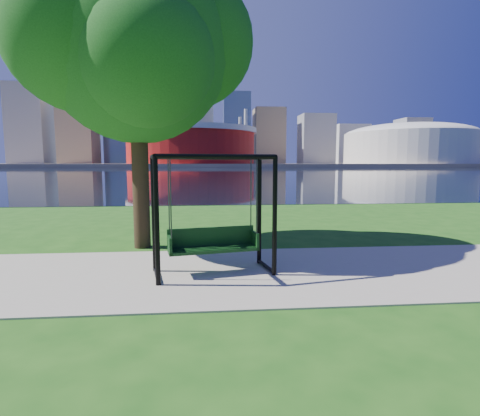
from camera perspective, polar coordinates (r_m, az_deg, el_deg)
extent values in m
plane|color=#1E5114|center=(8.29, 0.10, -8.91)|extent=(900.00, 900.00, 0.00)
cube|color=#9E937F|center=(7.80, 0.44, -9.80)|extent=(120.00, 4.00, 0.03)
cube|color=black|center=(109.97, -4.80, 5.64)|extent=(900.00, 180.00, 0.02)
cube|color=#937F60|center=(313.94, -5.06, 6.57)|extent=(900.00, 228.00, 2.00)
cylinder|color=maroon|center=(243.36, -7.44, 9.30)|extent=(80.00, 80.00, 22.00)
cylinder|color=silver|center=(243.96, -7.47, 11.53)|extent=(83.00, 83.00, 3.00)
cylinder|color=silver|center=(263.48, 0.00, 10.25)|extent=(2.00, 2.00, 32.00)
cylinder|color=silver|center=(265.78, -14.51, 10.01)|extent=(2.00, 2.00, 32.00)
cylinder|color=silver|center=(228.42, -16.07, 10.52)|extent=(2.00, 2.00, 32.00)
cylinder|color=silver|center=(225.74, 0.88, 10.83)|extent=(2.00, 2.00, 32.00)
cylinder|color=beige|center=(278.46, 24.28, 8.24)|extent=(84.00, 84.00, 20.00)
ellipsoid|color=beige|center=(278.92, 24.37, 10.08)|extent=(84.00, 84.00, 15.12)
cube|color=gray|center=(348.47, -29.29, 11.03)|extent=(28.00, 28.00, 62.00)
cube|color=#998466|center=(326.49, -23.55, 13.97)|extent=(26.00, 26.00, 88.00)
cube|color=slate|center=(343.34, -17.31, 14.43)|extent=(30.00, 24.00, 95.00)
cube|color=gray|center=(317.42, -12.57, 13.13)|extent=(24.00, 24.00, 72.00)
cube|color=silver|center=(345.36, -6.85, 13.39)|extent=(32.00, 28.00, 80.00)
cube|color=slate|center=(320.27, -0.54, 11.98)|extent=(22.00, 22.00, 58.00)
cube|color=#998466|center=(338.41, 4.41, 10.83)|extent=(26.00, 26.00, 48.00)
cube|color=gray|center=(337.47, 11.51, 10.22)|extent=(28.00, 24.00, 42.00)
cube|color=silver|center=(373.90, 16.35, 9.27)|extent=(30.00, 26.00, 36.00)
cube|color=gray|center=(377.40, 24.67, 9.21)|extent=(24.00, 24.00, 40.00)
cube|color=#998466|center=(410.87, 28.49, 8.21)|extent=(26.00, 26.00, 32.00)
sphere|color=#998466|center=(336.17, -23.96, 22.01)|extent=(10.00, 10.00, 10.00)
cylinder|color=black|center=(6.89, -12.58, -2.20)|extent=(0.11, 0.11, 2.37)
cylinder|color=black|center=(7.38, 5.31, -1.47)|extent=(0.11, 0.11, 2.37)
cylinder|color=black|center=(7.81, -12.99, -1.16)|extent=(0.11, 0.11, 2.37)
cylinder|color=black|center=(8.24, 2.97, -0.58)|extent=(0.11, 0.11, 2.37)
cylinder|color=black|center=(6.97, -3.39, 7.85)|extent=(2.25, 0.52, 0.09)
cylinder|color=black|center=(7.88, -4.88, 7.71)|extent=(2.25, 0.52, 0.09)
cylinder|color=black|center=(7.27, -13.05, 7.64)|extent=(0.27, 0.93, 0.09)
cylinder|color=black|center=(7.59, -12.58, -9.92)|extent=(0.25, 0.93, 0.07)
cylinder|color=black|center=(7.73, 4.15, 7.74)|extent=(0.27, 0.93, 0.09)
cylinder|color=black|center=(8.03, 4.01, -8.83)|extent=(0.25, 0.93, 0.07)
cube|color=black|center=(7.62, -4.06, -6.33)|extent=(1.86, 0.80, 0.06)
cube|color=black|center=(7.76, -4.38, -4.37)|extent=(1.78, 0.39, 0.39)
cube|color=black|center=(7.46, -10.66, -5.58)|extent=(0.14, 0.47, 0.35)
cube|color=black|center=(7.81, 2.22, -4.91)|extent=(0.14, 0.47, 0.35)
cylinder|color=#35353A|center=(7.13, -10.52, 1.29)|extent=(0.03, 0.03, 1.50)
cylinder|color=#35353A|center=(7.49, 2.56, 1.66)|extent=(0.03, 0.03, 1.50)
cylinder|color=#35353A|center=(7.51, -10.80, 1.56)|extent=(0.03, 0.03, 1.50)
cylinder|color=#35353A|center=(7.85, 1.67, 1.90)|extent=(0.03, 0.03, 1.50)
cylinder|color=black|center=(10.22, -14.97, 6.14)|extent=(0.43, 0.43, 4.33)
sphere|color=#194D16|center=(10.62, -15.50, 22.28)|extent=(4.73, 4.73, 4.73)
sphere|color=#194D16|center=(11.17, -7.90, 23.77)|extent=(3.54, 3.54, 3.54)
sphere|color=#194D16|center=(10.57, -22.82, 23.20)|extent=(3.74, 3.74, 3.74)
sphere|color=#194D16|center=(9.40, -14.12, 21.30)|extent=(3.15, 3.15, 3.15)
sphere|color=#194D16|center=(12.06, -17.56, 24.18)|extent=(3.35, 3.35, 3.35)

